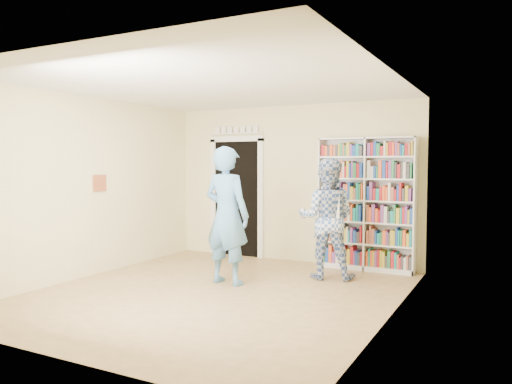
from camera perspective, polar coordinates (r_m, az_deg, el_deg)
floor at (r=6.70m, az=-4.57°, el=-11.45°), size 5.00×5.00×0.00m
ceiling at (r=6.55m, az=-4.68°, el=12.03°), size 5.00×5.00×0.00m
wall_back at (r=8.70m, az=4.17°, el=0.96°), size 4.50×0.00×4.50m
wall_left at (r=7.91m, az=-18.56°, el=0.57°), size 0.00×5.00×5.00m
wall_right at (r=5.62m, az=15.18°, el=-0.43°), size 0.00×5.00×5.00m
bookshelf at (r=8.13m, az=12.49°, el=-1.27°), size 1.54×0.29×2.11m
doorway at (r=9.18m, az=-2.21°, el=0.03°), size 1.10×0.08×2.43m
wall_art at (r=8.04m, az=-17.44°, el=0.98°), size 0.03×0.25×0.25m
man_blue at (r=7.03m, az=-3.36°, el=-2.70°), size 0.75×0.53×1.94m
man_plaid at (r=7.44m, az=8.09°, el=-3.01°), size 1.00×0.86×1.78m
paper_sheet at (r=7.22m, az=8.63°, el=-1.77°), size 0.22×0.06×0.32m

